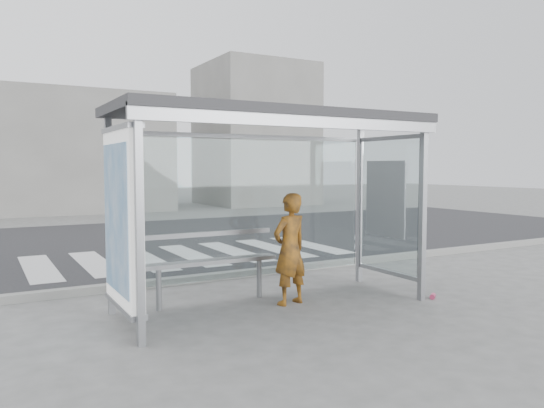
{
  "coord_description": "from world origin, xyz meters",
  "views": [
    {
      "loc": [
        -3.46,
        -6.14,
        1.88
      ],
      "look_at": [
        0.08,
        0.2,
        1.38
      ],
      "focal_mm": 35.0,
      "sensor_mm": 36.0,
      "label": 1
    }
  ],
  "objects": [
    {
      "name": "building_center",
      "position": [
        0.0,
        18.0,
        2.5
      ],
      "size": [
        8.0,
        5.0,
        5.0
      ],
      "primitive_type": "cube",
      "color": "slate",
      "rests_on": "ground"
    },
    {
      "name": "crosswalk",
      "position": [
        0.5,
        4.5,
        0.0
      ],
      "size": [
        6.55,
        3.0,
        0.0
      ],
      "color": "silver",
      "rests_on": "ground"
    },
    {
      "name": "bus_shelter",
      "position": [
        -0.37,
        0.06,
        1.98
      ],
      "size": [
        4.25,
        1.65,
        2.62
      ],
      "color": "gray",
      "rests_on": "ground"
    },
    {
      "name": "road",
      "position": [
        0.0,
        7.0,
        0.0
      ],
      "size": [
        30.0,
        10.0,
        0.01
      ],
      "primitive_type": "cube",
      "color": "#252528",
      "rests_on": "ground"
    },
    {
      "name": "ground",
      "position": [
        0.0,
        0.0,
        0.0
      ],
      "size": [
        80.0,
        80.0,
        0.0
      ],
      "primitive_type": "plane",
      "color": "#5F5F5D",
      "rests_on": "ground"
    },
    {
      "name": "building_right",
      "position": [
        9.0,
        18.0,
        3.5
      ],
      "size": [
        5.0,
        5.0,
        7.0
      ],
      "primitive_type": "cube",
      "color": "slate",
      "rests_on": "ground"
    },
    {
      "name": "bench",
      "position": [
        -0.68,
        0.58,
        0.58
      ],
      "size": [
        1.92,
        0.23,
        0.99
      ],
      "color": "slate",
      "rests_on": "ground"
    },
    {
      "name": "curb",
      "position": [
        0.0,
        1.95,
        0.06
      ],
      "size": [
        30.0,
        0.18,
        0.12
      ],
      "primitive_type": "cube",
      "color": "gray",
      "rests_on": "ground"
    },
    {
      "name": "soda_can",
      "position": [
        2.2,
        -0.73,
        0.04
      ],
      "size": [
        0.15,
        0.14,
        0.07
      ],
      "primitive_type": "cylinder",
      "rotation": [
        0.0,
        1.57,
        0.63
      ],
      "color": "#E94476",
      "rests_on": "ground"
    },
    {
      "name": "person",
      "position": [
        0.25,
        0.01,
        0.77
      ],
      "size": [
        0.62,
        0.48,
        1.53
      ],
      "primitive_type": "imported",
      "rotation": [
        0.0,
        0.0,
        3.36
      ],
      "color": "red",
      "rests_on": "ground"
    }
  ]
}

